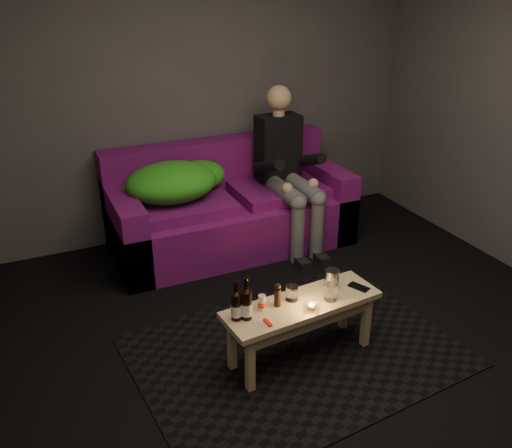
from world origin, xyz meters
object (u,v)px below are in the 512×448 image
Objects in this scene: steel_cup at (332,279)px; coffee_table at (302,312)px; sofa at (229,210)px; person at (287,166)px; beer_bottle_a at (236,305)px; beer_bottle_b at (246,304)px.

coffee_table is at bearing -163.97° from steel_cup.
person is (0.48, -0.17, 0.39)m from sofa.
beer_bottle_a is (-0.43, 0.01, 0.17)m from coffee_table.
beer_bottle_a is 0.94× the size of beer_bottle_b.
sofa reaches higher than steel_cup.
coffee_table is 0.41m from beer_bottle_b.
coffee_table is 4.10× the size of beer_bottle_a.
beer_bottle_a reaches higher than coffee_table.
beer_bottle_b is at bearing -178.43° from coffee_table.
person is 1.89m from beer_bottle_a.
steel_cup is (-0.43, -1.45, -0.24)m from person.
steel_cup is at bearing 16.03° from coffee_table.
person is at bearing 55.44° from beer_bottle_b.
person is 1.53m from steel_cup.
sofa is 1.63m from steel_cup.
sofa is at bearing 91.85° from steel_cup.
beer_bottle_b is 0.63m from steel_cup.
person is 5.49× the size of beer_bottle_a.
beer_bottle_a is at bearing 163.12° from beer_bottle_b.
sofa is 1.81m from beer_bottle_a.
beer_bottle_b is 2.11× the size of steel_cup.
steel_cup is at bearing -88.15° from sofa.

